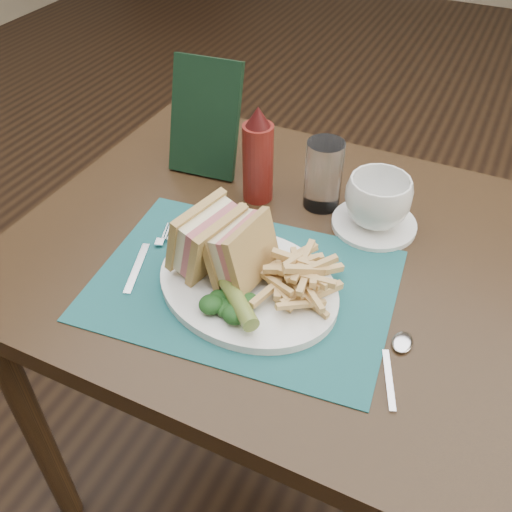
{
  "coord_description": "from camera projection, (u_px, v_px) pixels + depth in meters",
  "views": [
    {
      "loc": [
        0.29,
        -1.2,
        1.38
      ],
      "look_at": [
        0.0,
        -0.6,
        0.8
      ],
      "focal_mm": 40.0,
      "sensor_mm": 36.0,
      "label": 1
    }
  ],
  "objects": [
    {
      "name": "fork",
      "position": [
        147.0,
        255.0,
        0.94
      ],
      "size": [
        0.09,
        0.17,
        0.01
      ],
      "primitive_type": null,
      "rotation": [
        0.0,
        0.0,
        0.33
      ],
      "color": "silver",
      "rests_on": "placemat"
    },
    {
      "name": "sandwich_half_a",
      "position": [
        196.0,
        232.0,
        0.89
      ],
      "size": [
        0.1,
        0.13,
        0.11
      ],
      "primitive_type": null,
      "rotation": [
        0.0,
        0.24,
        -0.21
      ],
      "color": "tan",
      "rests_on": "plate"
    },
    {
      "name": "spoon",
      "position": [
        394.0,
        365.0,
        0.78
      ],
      "size": [
        0.09,
        0.15,
        0.01
      ],
      "primitive_type": null,
      "rotation": [
        0.0,
        0.0,
        0.37
      ],
      "color": "silver",
      "rests_on": "table_main"
    },
    {
      "name": "ketchup_bottle",
      "position": [
        258.0,
        154.0,
        1.02
      ],
      "size": [
        0.06,
        0.06,
        0.19
      ],
      "primitive_type": null,
      "rotation": [
        0.0,
        0.0,
        0.02
      ],
      "color": "#5F1510",
      "rests_on": "table_main"
    },
    {
      "name": "pickle_spear",
      "position": [
        236.0,
        298.0,
        0.83
      ],
      "size": [
        0.11,
        0.1,
        0.03
      ],
      "primitive_type": "cylinder",
      "rotation": [
        1.54,
        0.0,
        0.84
      ],
      "color": "#5C6F2A",
      "rests_on": "plate"
    },
    {
      "name": "placemat",
      "position": [
        244.0,
        284.0,
        0.9
      ],
      "size": [
        0.5,
        0.38,
        0.0
      ],
      "primitive_type": "cube",
      "rotation": [
        0.0,
        0.0,
        0.1
      ],
      "color": "#1A5355",
      "rests_on": "table_main"
    },
    {
      "name": "floor",
      "position": [
        336.0,
        333.0,
        1.81
      ],
      "size": [
        7.0,
        7.0,
        0.0
      ],
      "primitive_type": "plane",
      "color": "black",
      "rests_on": "ground"
    },
    {
      "name": "saucer",
      "position": [
        374.0,
        224.0,
        1.01
      ],
      "size": [
        0.18,
        0.18,
        0.01
      ],
      "primitive_type": "cylinder",
      "rotation": [
        0.0,
        0.0,
        -0.23
      ],
      "color": "white",
      "rests_on": "table_main"
    },
    {
      "name": "kale_garnish",
      "position": [
        229.0,
        302.0,
        0.83
      ],
      "size": [
        0.11,
        0.08,
        0.03
      ],
      "primitive_type": null,
      "color": "#143715",
      "rests_on": "plate"
    },
    {
      "name": "table_main",
      "position": [
        275.0,
        376.0,
        1.23
      ],
      "size": [
        0.9,
        0.75,
        0.75
      ],
      "primitive_type": null,
      "color": "black",
      "rests_on": "ground"
    },
    {
      "name": "sandwich_half_b",
      "position": [
        230.0,
        245.0,
        0.87
      ],
      "size": [
        0.09,
        0.12,
        0.11
      ],
      "primitive_type": null,
      "rotation": [
        0.0,
        -0.24,
        -0.14
      ],
      "color": "tan",
      "rests_on": "plate"
    },
    {
      "name": "fries_pile",
      "position": [
        300.0,
        274.0,
        0.85
      ],
      "size": [
        0.18,
        0.2,
        0.06
      ],
      "primitive_type": null,
      "color": "tan",
      "rests_on": "plate"
    },
    {
      "name": "coffee_cup",
      "position": [
        378.0,
        201.0,
        0.98
      ],
      "size": [
        0.16,
        0.16,
        0.09
      ],
      "primitive_type": "imported",
      "rotation": [
        0.0,
        0.0,
        0.67
      ],
      "color": "white",
      "rests_on": "saucer"
    },
    {
      "name": "plate",
      "position": [
        248.0,
        285.0,
        0.89
      ],
      "size": [
        0.35,
        0.31,
        0.01
      ],
      "primitive_type": null,
      "rotation": [
        0.0,
        0.0,
        -0.24
      ],
      "color": "white",
      "rests_on": "placemat"
    },
    {
      "name": "drinking_glass",
      "position": [
        323.0,
        175.0,
        1.02
      ],
      "size": [
        0.07,
        0.07,
        0.13
      ],
      "primitive_type": "cylinder",
      "rotation": [
        0.0,
        0.0,
        0.02
      ],
      "color": "white",
      "rests_on": "table_main"
    },
    {
      "name": "wall_back",
      "position": [
        496.0,
        6.0,
        4.19
      ],
      "size": [
        6.0,
        0.0,
        6.0
      ],
      "primitive_type": "plane",
      "rotation": [
        1.57,
        0.0,
        0.0
      ],
      "color": "gray",
      "rests_on": "ground"
    },
    {
      "name": "check_presenter",
      "position": [
        205.0,
        118.0,
        1.09
      ],
      "size": [
        0.14,
        0.1,
        0.22
      ],
      "primitive_type": "cube",
      "rotation": [
        -0.31,
        0.0,
        0.1
      ],
      "color": "black",
      "rests_on": "table_main"
    }
  ]
}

